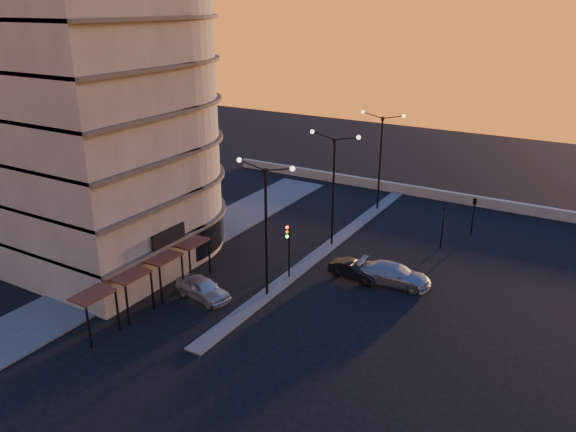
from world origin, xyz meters
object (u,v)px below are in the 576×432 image
at_px(streetlamp_mid, 334,181).
at_px(traffic_light_main, 288,242).
at_px(car_sedan, 354,270).
at_px(car_wagon, 394,274).
at_px(car_hatchback, 203,288).

bearing_deg(streetlamp_mid, traffic_light_main, -90.00).
height_order(car_sedan, car_wagon, car_wagon).
xyz_separation_m(car_hatchback, car_wagon, (10.46, 8.61, 0.02)).
bearing_deg(car_wagon, car_hatchback, 124.88).
distance_m(car_hatchback, car_sedan, 11.04).
bearing_deg(traffic_light_main, car_wagon, 24.49).
relative_size(traffic_light_main, car_sedan, 1.10).
bearing_deg(streetlamp_mid, car_wagon, -29.79).
bearing_deg(traffic_light_main, car_sedan, 31.33).
xyz_separation_m(streetlamp_mid, traffic_light_main, (0.00, -7.13, -2.70)).
bearing_deg(traffic_light_main, car_hatchback, -122.93).
xyz_separation_m(traffic_light_main, car_wagon, (6.93, 3.16, -2.14)).
xyz_separation_m(car_hatchback, car_sedan, (7.65, 7.96, -0.10)).
height_order(traffic_light_main, car_sedan, traffic_light_main).
xyz_separation_m(streetlamp_mid, car_hatchback, (-3.53, -12.58, -4.86)).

